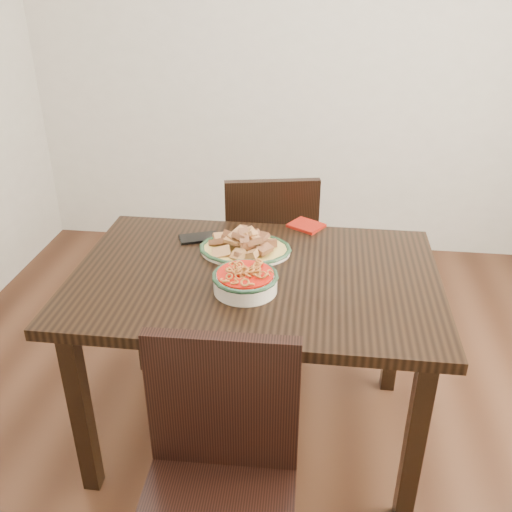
# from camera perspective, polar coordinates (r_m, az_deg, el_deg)

# --- Properties ---
(floor) EXTENTS (3.50, 3.50, 0.00)m
(floor) POSITION_cam_1_polar(r_m,az_deg,el_deg) (2.50, 2.77, -16.71)
(floor) COLOR #391F12
(floor) RESTS_ON ground
(wall_back) EXTENTS (3.50, 0.10, 2.60)m
(wall_back) POSITION_cam_1_polar(r_m,az_deg,el_deg) (3.56, 5.75, 20.37)
(wall_back) COLOR beige
(wall_back) RESTS_ON ground
(dining_table) EXTENTS (1.30, 0.87, 0.75)m
(dining_table) POSITION_cam_1_polar(r_m,az_deg,el_deg) (2.08, -0.07, -3.90)
(dining_table) COLOR black
(dining_table) RESTS_ON ground
(chair_far) EXTENTS (0.50, 0.50, 0.89)m
(chair_far) POSITION_cam_1_polar(r_m,az_deg,el_deg) (2.75, 1.31, 0.68)
(chair_far) COLOR black
(chair_far) RESTS_ON ground
(chair_near) EXTENTS (0.43, 0.43, 0.89)m
(chair_near) POSITION_cam_1_polar(r_m,az_deg,el_deg) (1.66, -3.77, -21.21)
(chair_near) COLOR black
(chair_near) RESTS_ON ground
(fish_plate) EXTENTS (0.34, 0.27, 0.11)m
(fish_plate) POSITION_cam_1_polar(r_m,az_deg,el_deg) (2.16, -1.09, 1.47)
(fish_plate) COLOR beige
(fish_plate) RESTS_ON dining_table
(noodle_bowl) EXTENTS (0.23, 0.23, 0.08)m
(noodle_bowl) POSITION_cam_1_polar(r_m,az_deg,el_deg) (1.91, -1.08, -2.33)
(noodle_bowl) COLOR beige
(noodle_bowl) RESTS_ON dining_table
(smartphone) EXTENTS (0.17, 0.13, 0.01)m
(smartphone) POSITION_cam_1_polar(r_m,az_deg,el_deg) (2.29, -5.76, 1.83)
(smartphone) COLOR black
(smartphone) RESTS_ON dining_table
(napkin) EXTENTS (0.17, 0.16, 0.01)m
(napkin) POSITION_cam_1_polar(r_m,az_deg,el_deg) (2.39, 5.05, 3.06)
(napkin) COLOR #9C170B
(napkin) RESTS_ON dining_table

